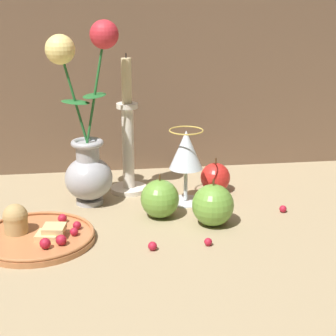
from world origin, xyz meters
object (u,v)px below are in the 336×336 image
(vase, at_px, (87,141))
(apple_beside_vase, at_px, (213,205))
(candlestick, at_px, (128,144))
(apple_at_table_edge, at_px, (215,178))
(apple_near_glass, at_px, (160,199))
(wine_glass, at_px, (186,153))
(plate_with_pastries, at_px, (34,234))

(vase, bearing_deg, apple_beside_vase, -31.80)
(candlestick, height_order, apple_beside_vase, candlestick)
(apple_beside_vase, height_order, apple_at_table_edge, apple_beside_vase)
(apple_near_glass, bearing_deg, candlestick, 108.10)
(wine_glass, relative_size, apple_beside_vase, 1.70)
(wine_glass, relative_size, apple_at_table_edge, 2.02)
(apple_at_table_edge, bearing_deg, vase, -173.55)
(vase, xyz_separation_m, apple_at_table_edge, (0.28, 0.03, -0.10))
(apple_beside_vase, bearing_deg, wine_glass, 104.15)
(vase, height_order, plate_with_pastries, vase)
(plate_with_pastries, bearing_deg, vase, 59.99)
(plate_with_pastries, height_order, apple_beside_vase, apple_beside_vase)
(vase, distance_m, wine_glass, 0.20)
(plate_with_pastries, relative_size, wine_glass, 1.34)
(apple_beside_vase, bearing_deg, candlestick, 125.26)
(plate_with_pastries, xyz_separation_m, apple_at_table_edge, (0.37, 0.20, 0.02))
(candlestick, bearing_deg, apple_beside_vase, -54.74)
(apple_beside_vase, bearing_deg, apple_at_table_edge, 76.12)
(wine_glass, bearing_deg, apple_at_table_edge, 34.20)
(wine_glass, relative_size, apple_near_glass, 1.78)
(candlestick, height_order, apple_near_glass, candlestick)
(plate_with_pastries, xyz_separation_m, apple_beside_vase, (0.33, 0.03, 0.03))
(wine_glass, distance_m, apple_beside_vase, 0.14)
(plate_with_pastries, relative_size, apple_beside_vase, 2.27)
(apple_beside_vase, relative_size, apple_at_table_edge, 1.19)
(vase, height_order, apple_near_glass, vase)
(apple_at_table_edge, bearing_deg, candlestick, 170.98)
(wine_glass, relative_size, candlestick, 0.52)
(plate_with_pastries, height_order, apple_at_table_edge, apple_at_table_edge)
(candlestick, relative_size, apple_near_glass, 3.43)
(apple_near_glass, bearing_deg, apple_at_table_edge, 41.90)
(apple_beside_vase, xyz_separation_m, apple_near_glass, (-0.09, 0.05, -0.00))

